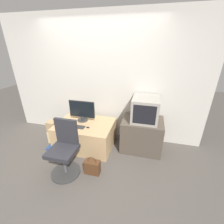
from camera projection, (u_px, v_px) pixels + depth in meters
ground_plane at (78, 172)px, 2.56m from camera, size 12.00×12.00×0.00m
wall_back at (100, 80)px, 3.19m from camera, size 4.40×0.05×2.60m
desk at (86, 134)px, 3.17m from camera, size 1.14×0.83×0.53m
side_stand at (142, 134)px, 3.05m from camera, size 0.79×0.61×0.65m
main_monitor at (82, 111)px, 3.10m from camera, size 0.56×0.22×0.44m
keyboard at (75, 127)px, 2.93m from camera, size 0.38×0.12×0.01m
mouse at (88, 127)px, 2.89m from camera, size 0.07×0.04×0.02m
crt_tv at (145, 109)px, 2.84m from camera, size 0.49×0.56×0.46m
office_chair at (65, 151)px, 2.43m from camera, size 0.48×0.48×0.94m
cardboard_box_lower at (55, 136)px, 3.34m from camera, size 0.21×0.22×0.27m
cardboard_box_upper at (53, 126)px, 3.24m from camera, size 0.19×0.20×0.23m
handbag at (92, 167)px, 2.51m from camera, size 0.26×0.14×0.33m
book at (52, 148)px, 3.16m from camera, size 0.20×0.16×0.02m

